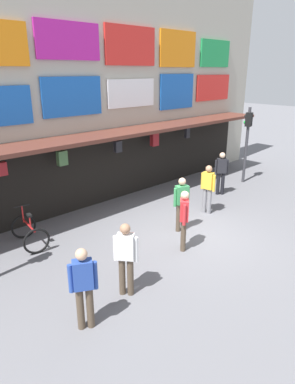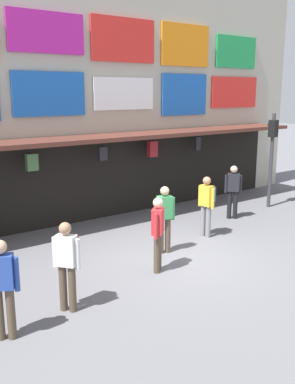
% 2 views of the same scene
% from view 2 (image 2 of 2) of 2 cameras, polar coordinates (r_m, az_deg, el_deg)
% --- Properties ---
extents(ground_plane, '(80.00, 80.00, 0.00)m').
position_cam_2_polar(ground_plane, '(10.56, 3.38, -8.61)').
color(ground_plane, slate).
extents(shopfront, '(18.00, 2.60, 8.00)m').
position_cam_2_polar(shopfront, '(13.64, -8.99, 13.20)').
color(shopfront, '#B2AD9E').
rests_on(shopfront, ground).
extents(traffic_light_far, '(0.33, 0.35, 3.20)m').
position_cam_2_polar(traffic_light_far, '(15.22, 16.06, 5.94)').
color(traffic_light_far, '#38383D').
rests_on(traffic_light_far, ground).
extents(pedestrian_in_blue, '(0.51, 0.32, 1.68)m').
position_cam_2_polar(pedestrian_in_blue, '(10.57, 2.25, -3.15)').
color(pedestrian_in_blue, brown).
rests_on(pedestrian_in_blue, ground).
extents(pedestrian_in_purple, '(0.47, 0.48, 1.68)m').
position_cam_2_polar(pedestrian_in_purple, '(7.94, -10.55, -8.72)').
color(pedestrian_in_purple, brown).
rests_on(pedestrian_in_purple, ground).
extents(pedestrian_in_green, '(0.42, 0.40, 1.68)m').
position_cam_2_polar(pedestrian_in_green, '(9.47, 1.36, -5.08)').
color(pedestrian_in_green, brown).
rests_on(pedestrian_in_green, ground).
extents(pedestrian_in_black, '(0.47, 0.37, 1.68)m').
position_cam_2_polar(pedestrian_in_black, '(7.31, -18.51, -11.46)').
color(pedestrian_in_black, brown).
rests_on(pedestrian_in_black, ground).
extents(pedestrian_in_yellow, '(0.39, 0.53, 1.68)m').
position_cam_2_polar(pedestrian_in_yellow, '(11.86, 7.81, -1.28)').
color(pedestrian_in_yellow, gray).
rests_on(pedestrian_in_yellow, ground).
extents(pedestrian_in_red, '(0.42, 0.41, 1.68)m').
position_cam_2_polar(pedestrian_in_red, '(13.70, 11.20, 0.39)').
color(pedestrian_in_red, black).
rests_on(pedestrian_in_red, ground).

